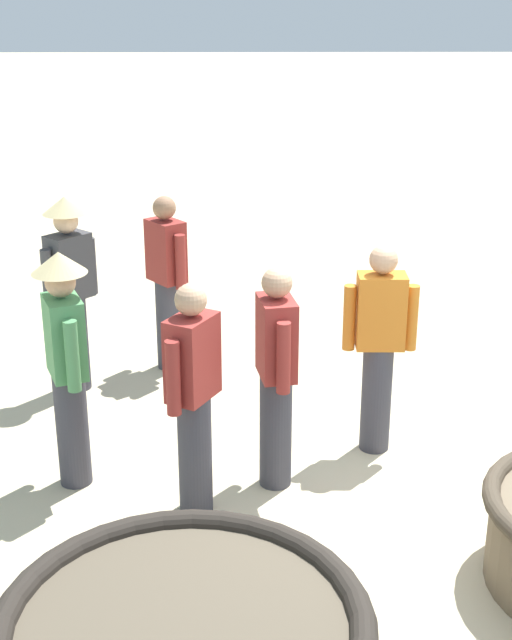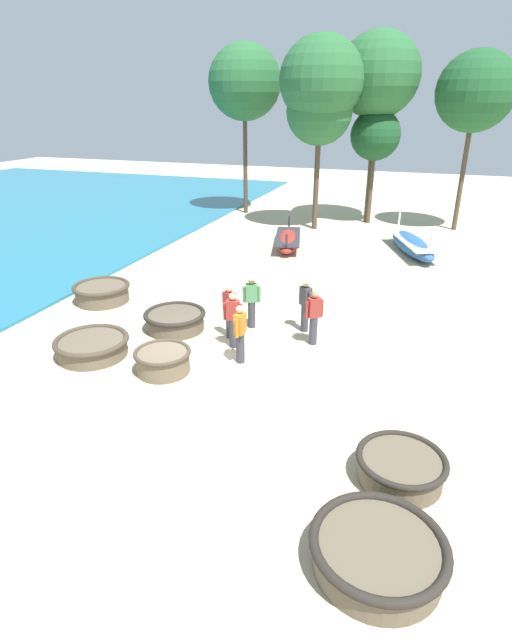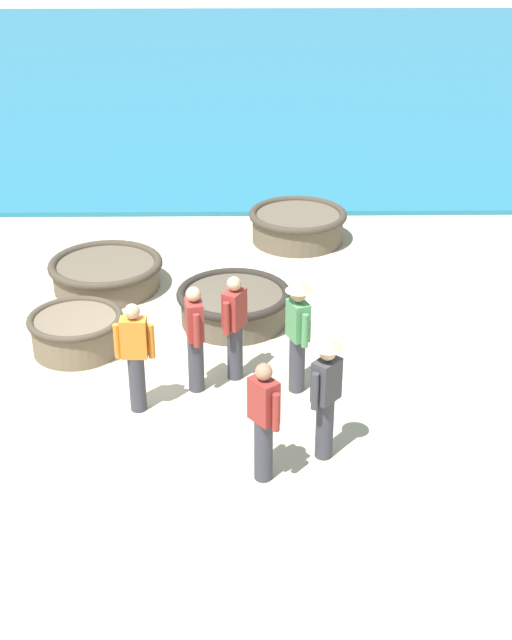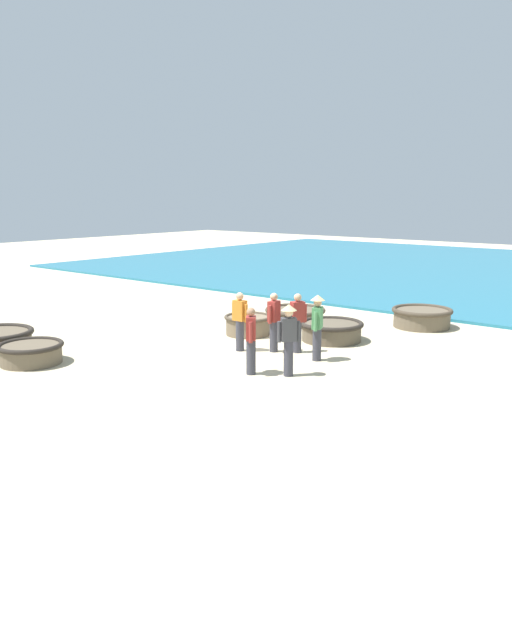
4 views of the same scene
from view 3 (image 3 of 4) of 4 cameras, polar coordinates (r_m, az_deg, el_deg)
ground_plane at (r=12.98m, az=-7.76°, el=-3.26°), size 80.00×80.00×0.00m
sea at (r=32.07m, az=3.67°, el=15.67°), size 28.00×52.00×0.10m
coracle_front_left at (r=14.09m, az=-1.43°, el=1.01°), size 1.81×1.81×0.56m
coracle_beside_post at (r=17.18m, az=2.68°, el=6.11°), size 1.87×1.87×0.60m
coracle_upturned at (r=15.45m, az=-9.57°, el=3.01°), size 1.94×1.94×0.51m
coracle_nearest at (r=13.52m, az=-11.43°, el=-0.71°), size 1.42×1.42×0.58m
fisherman_standing_right at (r=10.65m, az=4.51°, el=-4.47°), size 0.42×0.39×1.67m
fisherman_with_hat at (r=12.05m, az=-3.92°, el=-1.05°), size 0.52×0.27×1.57m
fisherman_by_coracle at (r=10.31m, az=0.49°, el=-6.36°), size 0.44×0.38×1.57m
fisherman_standing_left at (r=11.96m, az=2.69°, el=-0.58°), size 0.50×0.36×1.67m
fisherman_crouching at (r=12.31m, az=-1.38°, el=-0.33°), size 0.47×0.36×1.57m
fisherman_hauling at (r=11.69m, az=-7.74°, el=-2.22°), size 0.23×0.53×1.57m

